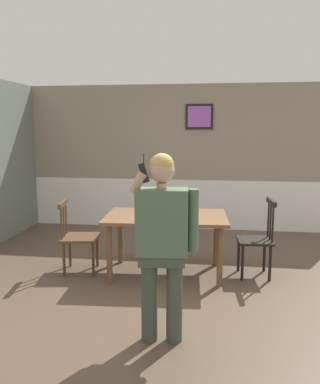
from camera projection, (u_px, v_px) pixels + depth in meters
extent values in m
plane|color=brown|center=(162.00, 289.00, 4.63)|extent=(6.55, 6.55, 0.00)
cube|color=gray|center=(184.00, 133.00, 7.26)|extent=(5.84, 0.12, 1.71)
cube|color=white|center=(184.00, 203.00, 7.48)|extent=(5.84, 0.14, 0.91)
cube|color=white|center=(184.00, 179.00, 7.38)|extent=(5.84, 0.05, 0.06)
cube|color=black|center=(199.00, 117.00, 7.11)|extent=(0.49, 0.03, 0.44)
cube|color=#A956C2|center=(199.00, 117.00, 7.09)|extent=(0.41, 0.01, 0.36)
cube|color=brown|center=(166.00, 217.00, 5.03)|extent=(1.57, 1.03, 0.04)
cylinder|color=brown|center=(109.00, 254.00, 4.78)|extent=(0.07, 0.07, 0.72)
cylinder|color=brown|center=(220.00, 256.00, 4.68)|extent=(0.07, 0.07, 0.72)
cylinder|color=brown|center=(120.00, 237.00, 5.50)|extent=(0.07, 0.07, 0.72)
cylinder|color=brown|center=(216.00, 239.00, 5.40)|extent=(0.07, 0.07, 0.72)
cube|color=black|center=(254.00, 240.00, 4.99)|extent=(0.45, 0.45, 0.03)
cube|color=black|center=(271.00, 202.00, 4.91)|extent=(0.08, 0.42, 0.06)
cylinder|color=black|center=(273.00, 222.00, 4.82)|extent=(0.02, 0.02, 0.51)
cylinder|color=black|center=(271.00, 220.00, 4.94)|extent=(0.02, 0.02, 0.51)
cylinder|color=black|center=(268.00, 217.00, 5.06)|extent=(0.02, 0.02, 0.51)
cylinder|color=black|center=(242.00, 263.00, 4.87)|extent=(0.04, 0.04, 0.44)
cylinder|color=black|center=(239.00, 254.00, 5.20)|extent=(0.04, 0.04, 0.44)
cylinder|color=black|center=(270.00, 263.00, 4.86)|extent=(0.04, 0.04, 0.44)
cylinder|color=black|center=(264.00, 255.00, 5.19)|extent=(0.04, 0.04, 0.44)
cube|color=#513823|center=(81.00, 237.00, 5.16)|extent=(0.52, 0.52, 0.03)
cube|color=#513823|center=(63.00, 203.00, 5.09)|extent=(0.11, 0.46, 0.06)
cylinder|color=#513823|center=(66.00, 217.00, 5.26)|extent=(0.02, 0.02, 0.46)
cylinder|color=#513823|center=(64.00, 219.00, 5.12)|extent=(0.02, 0.02, 0.46)
cylinder|color=#513823|center=(61.00, 221.00, 4.99)|extent=(0.02, 0.02, 0.46)
cylinder|color=#513823|center=(97.00, 250.00, 5.38)|extent=(0.04, 0.04, 0.43)
cylinder|color=#513823|center=(93.00, 259.00, 5.02)|extent=(0.04, 0.04, 0.43)
cylinder|color=#513823|center=(70.00, 251.00, 5.38)|extent=(0.04, 0.04, 0.43)
cylinder|color=#513823|center=(64.00, 259.00, 5.02)|extent=(0.04, 0.04, 0.43)
cylinder|color=#3A493A|center=(174.00, 298.00, 3.46)|extent=(0.14, 0.14, 0.79)
cylinder|color=#3A493A|center=(149.00, 297.00, 3.47)|extent=(0.14, 0.14, 0.79)
cube|color=#3A493A|center=(162.00, 257.00, 3.40)|extent=(0.41, 0.25, 0.12)
cube|color=#4C664C|center=(162.00, 222.00, 3.36)|extent=(0.45, 0.28, 0.56)
cylinder|color=#4C664C|center=(193.00, 220.00, 3.34)|extent=(0.09, 0.09, 0.53)
cylinder|color=tan|center=(138.00, 182.00, 3.30)|extent=(0.18, 0.12, 0.20)
cylinder|color=tan|center=(162.00, 186.00, 3.31)|extent=(0.09, 0.09, 0.05)
sphere|color=tan|center=(162.00, 170.00, 3.29)|extent=(0.21, 0.21, 0.21)
sphere|color=tan|center=(162.00, 165.00, 3.28)|extent=(0.20, 0.20, 0.20)
cube|color=black|center=(144.00, 173.00, 3.27)|extent=(0.10, 0.04, 0.17)
cylinder|color=black|center=(144.00, 158.00, 3.25)|extent=(0.01, 0.01, 0.08)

